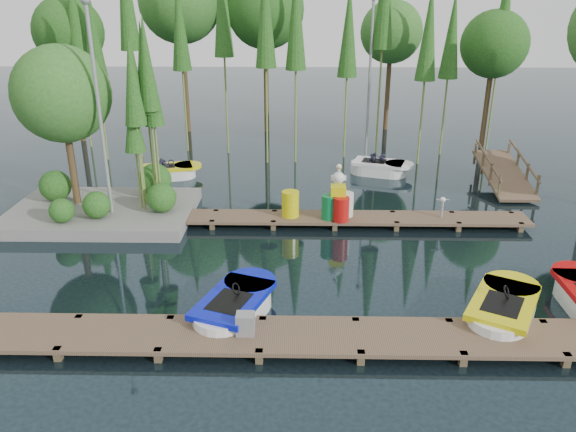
{
  "coord_description": "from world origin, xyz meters",
  "views": [
    {
      "loc": [
        0.81,
        -15.02,
        7.33
      ],
      "look_at": [
        0.5,
        0.5,
        1.1
      ],
      "focal_mm": 35.0,
      "sensor_mm": 36.0,
      "label": 1
    }
  ],
  "objects_px": {
    "island": "(86,125)",
    "yellow_barrel": "(290,204)",
    "boat_blue": "(235,308)",
    "boat_yellow_far": "(169,172)",
    "utility_cabinet": "(245,324)",
    "drum_cluster": "(339,203)"
  },
  "relations": [
    {
      "from": "island",
      "to": "boat_blue",
      "type": "height_order",
      "value": "island"
    },
    {
      "from": "boat_blue",
      "to": "yellow_barrel",
      "type": "bearing_deg",
      "value": 98.36
    },
    {
      "from": "utility_cabinet",
      "to": "drum_cluster",
      "type": "bearing_deg",
      "value": 70.14
    },
    {
      "from": "boat_yellow_far",
      "to": "drum_cluster",
      "type": "bearing_deg",
      "value": -33.3
    },
    {
      "from": "island",
      "to": "drum_cluster",
      "type": "height_order",
      "value": "island"
    },
    {
      "from": "utility_cabinet",
      "to": "yellow_barrel",
      "type": "xyz_separation_m",
      "value": [
        0.88,
        7.0,
        0.19
      ]
    },
    {
      "from": "island",
      "to": "drum_cluster",
      "type": "distance_m",
      "value": 8.8
    },
    {
      "from": "boat_blue",
      "to": "utility_cabinet",
      "type": "xyz_separation_m",
      "value": [
        0.36,
        -1.1,
        0.27
      ]
    },
    {
      "from": "boat_yellow_far",
      "to": "yellow_barrel",
      "type": "xyz_separation_m",
      "value": [
        5.18,
        -4.97,
        0.47
      ]
    },
    {
      "from": "island",
      "to": "boat_blue",
      "type": "distance_m",
      "value": 9.19
    },
    {
      "from": "island",
      "to": "drum_cluster",
      "type": "bearing_deg",
      "value": -6.36
    },
    {
      "from": "boat_blue",
      "to": "boat_yellow_far",
      "type": "bearing_deg",
      "value": 130.14
    },
    {
      "from": "yellow_barrel",
      "to": "drum_cluster",
      "type": "relative_size",
      "value": 0.47
    },
    {
      "from": "utility_cabinet",
      "to": "boat_blue",
      "type": "bearing_deg",
      "value": 108.03
    },
    {
      "from": "boat_blue",
      "to": "yellow_barrel",
      "type": "distance_m",
      "value": 6.04
    },
    {
      "from": "boat_blue",
      "to": "utility_cabinet",
      "type": "height_order",
      "value": "boat_blue"
    },
    {
      "from": "utility_cabinet",
      "to": "yellow_barrel",
      "type": "distance_m",
      "value": 7.06
    },
    {
      "from": "island",
      "to": "yellow_barrel",
      "type": "xyz_separation_m",
      "value": [
        6.84,
        -0.79,
        -2.45
      ]
    },
    {
      "from": "utility_cabinet",
      "to": "island",
      "type": "bearing_deg",
      "value": 127.42
    },
    {
      "from": "boat_blue",
      "to": "boat_yellow_far",
      "type": "xyz_separation_m",
      "value": [
        -3.94,
        10.86,
        -0.01
      ]
    },
    {
      "from": "island",
      "to": "yellow_barrel",
      "type": "distance_m",
      "value": 7.31
    },
    {
      "from": "boat_yellow_far",
      "to": "boat_blue",
      "type": "bearing_deg",
      "value": -66.3
    }
  ]
}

